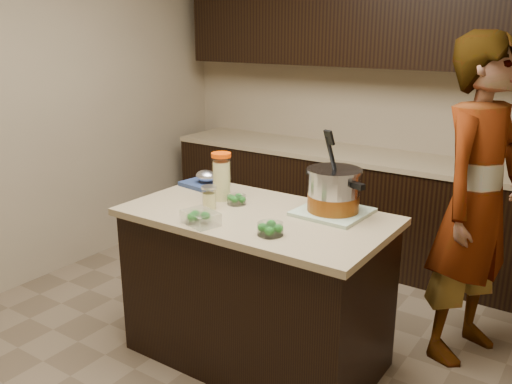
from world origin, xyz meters
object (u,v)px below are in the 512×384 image
lemonade_pitcher (222,178)px  person (477,203)px  stock_pot (333,193)px  island (256,287)px

lemonade_pitcher → person: size_ratio=0.15×
stock_pot → lemonade_pitcher: stock_pot is taller
lemonade_pitcher → person: bearing=28.0°
island → person: person is taller
stock_pot → person: person is taller
stock_pot → person: size_ratio=0.23×
stock_pot → lemonade_pitcher: 0.67m
stock_pot → lemonade_pitcher: size_ratio=1.51×
island → stock_pot: (0.35, 0.22, 0.57)m
lemonade_pitcher → person: (1.28, 0.68, -0.10)m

